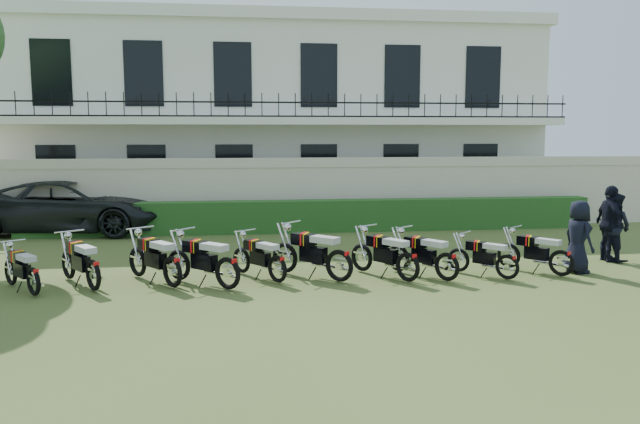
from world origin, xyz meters
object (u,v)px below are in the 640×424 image
object	(u,v)px
motorcycle_9	(562,257)
suv	(72,206)
motorcycle_0	(33,275)
motorcycle_3	(228,265)
motorcycle_7	(447,260)
motorcycle_8	(508,261)
officer_3	(578,237)
motorcycle_2	(172,264)
motorcycle_4	(277,262)
officer_4	(614,227)
motorcycle_6	(408,260)
officer_5	(610,224)
motorcycle_1	(93,268)
motorcycle_5	(339,258)

from	to	relation	value
motorcycle_9	suv	distance (m)	14.36
motorcycle_0	suv	bearing A→B (deg)	61.09
motorcycle_0	motorcycle_3	world-z (taller)	motorcycle_3
motorcycle_3	motorcycle_7	world-z (taller)	motorcycle_3
motorcycle_8	suv	xyz separation A→B (m)	(-10.88, 7.75, 0.40)
motorcycle_0	motorcycle_7	world-z (taller)	motorcycle_7
officer_3	motorcycle_2	bearing A→B (deg)	81.67
motorcycle_3	suv	distance (m)	9.35
motorcycle_3	motorcycle_9	world-z (taller)	motorcycle_3
motorcycle_4	motorcycle_7	world-z (taller)	motorcycle_7
motorcycle_0	officer_4	bearing A→B (deg)	-30.55
motorcycle_6	suv	distance (m)	11.64
officer_5	suv	bearing A→B (deg)	69.20
motorcycle_7	officer_4	world-z (taller)	officer_4
motorcycle_1	officer_5	world-z (taller)	officer_5
motorcycle_5	motorcycle_8	world-z (taller)	motorcycle_5
motorcycle_8	officer_4	xyz separation A→B (m)	(3.42, 1.62, 0.41)
motorcycle_9	officer_3	world-z (taller)	officer_3
motorcycle_2	motorcycle_9	xyz separation A→B (m)	(8.28, -0.00, -0.06)
officer_3	motorcycle_6	bearing A→B (deg)	85.88
motorcycle_2	officer_5	world-z (taller)	officer_5
motorcycle_6	motorcycle_7	distance (m)	0.84
motorcycle_8	officer_4	world-z (taller)	officer_4
motorcycle_8	motorcycle_9	xyz separation A→B (m)	(1.29, 0.14, 0.03)
motorcycle_2	motorcycle_4	size ratio (longest dim) A/B	1.10
motorcycle_0	officer_4	xyz separation A→B (m)	(12.98, 1.78, 0.40)
motorcycle_3	motorcycle_6	world-z (taller)	motorcycle_3
motorcycle_9	officer_4	size ratio (longest dim) A/B	0.87
motorcycle_8	officer_3	bearing A→B (deg)	-26.75
motorcycle_0	motorcycle_4	xyz separation A→B (m)	(4.69, 0.47, 0.02)
motorcycle_6	officer_3	size ratio (longest dim) A/B	1.02
suv	officer_5	xyz separation A→B (m)	(14.15, -6.17, 0.10)
officer_5	motorcycle_3	bearing A→B (deg)	103.44
motorcycle_5	suv	distance (m)	10.50
motorcycle_3	officer_3	bearing A→B (deg)	-43.19
motorcycle_3	motorcycle_5	size ratio (longest dim) A/B	0.97
motorcycle_3	officer_4	world-z (taller)	officer_4
motorcycle_6	officer_3	world-z (taller)	officer_3
motorcycle_9	motorcycle_3	bearing A→B (deg)	142.86
motorcycle_3	motorcycle_8	size ratio (longest dim) A/B	1.23
motorcycle_8	officer_4	size ratio (longest dim) A/B	0.77
motorcycle_9	suv	world-z (taller)	suv
motorcycle_0	motorcycle_8	bearing A→B (deg)	-37.40
motorcycle_6	motorcycle_3	bearing A→B (deg)	148.09
motorcycle_4	motorcycle_6	size ratio (longest dim) A/B	0.91
motorcycle_4	officer_3	size ratio (longest dim) A/B	0.92
motorcycle_8	suv	world-z (taller)	suv
motorcycle_1	motorcycle_9	world-z (taller)	motorcycle_1
motorcycle_1	suv	bearing A→B (deg)	72.46
motorcycle_3	motorcycle_4	world-z (taller)	motorcycle_3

